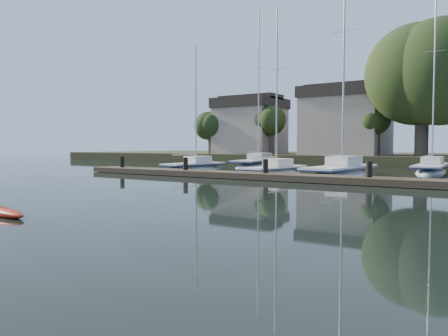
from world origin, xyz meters
The scene contains 8 objects.
ground centered at (0.00, 0.00, 0.00)m, with size 160.00×160.00×0.00m, color black.
dock centered at (0.00, 14.00, 0.20)m, with size 34.00×2.00×1.80m.
sailboat_0 centered at (-12.34, 19.31, -0.19)m, with size 2.66×7.29×11.32m.
sailboat_1 centered at (-4.60, 18.34, -0.17)m, with size 2.40×7.77×12.53m.
sailboat_2 centered at (-0.25, 19.25, -0.20)m, with size 2.81×9.88×16.18m.
sailboat_5 centered at (-11.06, 27.42, -0.20)m, with size 3.40×9.81×15.91m.
sailboat_6 centered at (4.05, 27.00, -0.18)m, with size 2.42×9.77×15.42m.
shore centered at (1.61, 40.29, 3.23)m, with size 90.00×25.25×12.75m.
Camera 1 is at (9.16, -8.67, 2.02)m, focal length 35.00 mm.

